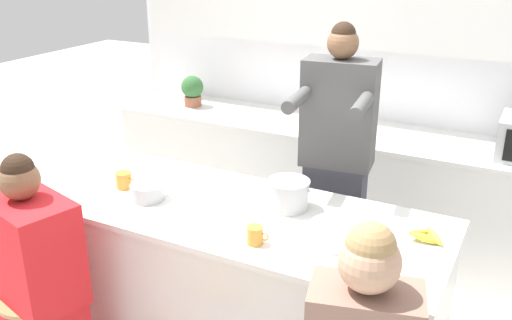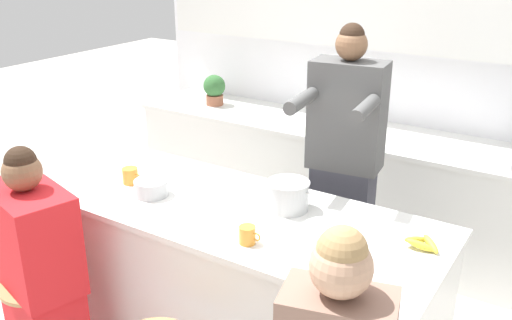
% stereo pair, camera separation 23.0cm
% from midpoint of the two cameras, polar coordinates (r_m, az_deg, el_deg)
% --- Properties ---
extents(wall_back, '(4.13, 0.22, 2.70)m').
position_cam_midpoint_polar(wall_back, '(4.34, 10.04, 12.29)').
color(wall_back, white).
rests_on(wall_back, ground_plane).
extents(back_counter, '(3.83, 0.66, 0.89)m').
position_cam_midpoint_polar(back_counter, '(4.36, 7.84, -2.60)').
color(back_counter, white).
rests_on(back_counter, ground_plane).
extents(kitchen_island, '(1.97, 0.83, 0.94)m').
position_cam_midpoint_polar(kitchen_island, '(3.06, -2.95, -13.12)').
color(kitchen_island, black).
rests_on(kitchen_island, ground_plane).
extents(person_cooking, '(0.47, 0.60, 1.79)m').
position_cam_midpoint_polar(person_cooking, '(3.33, 5.98, -2.03)').
color(person_cooking, '#383842').
rests_on(person_cooking, ground_plane).
extents(person_wrapped_blanket, '(0.55, 0.41, 1.34)m').
position_cam_midpoint_polar(person_wrapped_blanket, '(3.00, -23.07, -12.37)').
color(person_wrapped_blanket, red).
rests_on(person_wrapped_blanket, ground_plane).
extents(cooking_pot, '(0.30, 0.21, 0.15)m').
position_cam_midpoint_polar(cooking_pot, '(2.83, 0.94, -3.49)').
color(cooking_pot, '#B7BABC').
rests_on(cooking_pot, kitchen_island).
extents(fruit_bowl, '(0.18, 0.18, 0.08)m').
position_cam_midpoint_polar(fruit_bowl, '(3.02, -12.95, -3.14)').
color(fruit_bowl, '#B7BABC').
rests_on(fruit_bowl, kitchen_island).
extents(mixing_bowl_steel, '(0.24, 0.24, 0.08)m').
position_cam_midpoint_polar(mixing_bowl_steel, '(2.55, 5.34, -7.37)').
color(mixing_bowl_steel, white).
rests_on(mixing_bowl_steel, kitchen_island).
extents(coffee_cup_near, '(0.11, 0.07, 0.08)m').
position_cam_midpoint_polar(coffee_cup_near, '(2.53, -2.72, -7.57)').
color(coffee_cup_near, orange).
rests_on(coffee_cup_near, kitchen_island).
extents(coffee_cup_far, '(0.12, 0.09, 0.09)m').
position_cam_midpoint_polar(coffee_cup_far, '(3.18, -15.12, -2.00)').
color(coffee_cup_far, orange).
rests_on(coffee_cup_far, kitchen_island).
extents(banana_bunch, '(0.17, 0.12, 0.06)m').
position_cam_midpoint_polar(banana_bunch, '(2.64, 14.26, -7.39)').
color(banana_bunch, yellow).
rests_on(banana_bunch, kitchen_island).
extents(potted_plant, '(0.18, 0.18, 0.25)m').
position_cam_midpoint_polar(potted_plant, '(4.79, -7.76, 6.93)').
color(potted_plant, '#93563D').
rests_on(potted_plant, back_counter).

